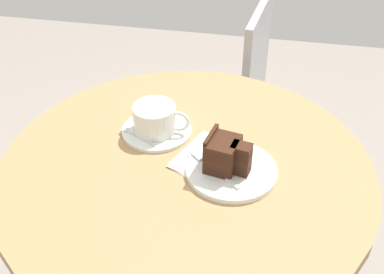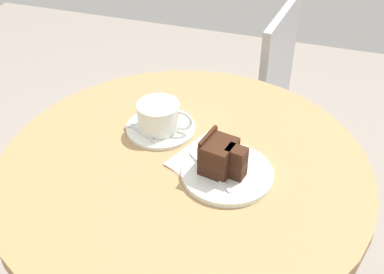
# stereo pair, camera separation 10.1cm
# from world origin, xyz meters

# --- Properties ---
(cafe_table) EXTENTS (0.82, 0.82, 0.73)m
(cafe_table) POSITION_xyz_m (0.00, 0.00, 0.61)
(cafe_table) COLOR #A37F51
(cafe_table) RESTS_ON ground
(saucer) EXTENTS (0.17, 0.17, 0.01)m
(saucer) POSITION_xyz_m (-0.09, 0.10, 0.73)
(saucer) COLOR silver
(saucer) RESTS_ON cafe_table
(coffee_cup) EXTENTS (0.13, 0.10, 0.07)m
(coffee_cup) POSITION_xyz_m (-0.09, 0.10, 0.77)
(coffee_cup) COLOR silver
(coffee_cup) RESTS_ON saucer
(teaspoon) EXTENTS (0.10, 0.06, 0.00)m
(teaspoon) POSITION_xyz_m (-0.14, 0.07, 0.74)
(teaspoon) COLOR silver
(teaspoon) RESTS_ON saucer
(cake_plate) EXTENTS (0.20, 0.20, 0.01)m
(cake_plate) POSITION_xyz_m (0.10, -0.01, 0.74)
(cake_plate) COLOR silver
(cake_plate) RESTS_ON cafe_table
(cake_slice) EXTENTS (0.10, 0.08, 0.08)m
(cake_slice) POSITION_xyz_m (0.09, -0.01, 0.78)
(cake_slice) COLOR #381E14
(cake_slice) RESTS_ON cake_plate
(fork) EXTENTS (0.12, 0.12, 0.00)m
(fork) POSITION_xyz_m (0.05, -0.01, 0.74)
(fork) COLOR silver
(fork) RESTS_ON cake_plate
(napkin) EXTENTS (0.23, 0.23, 0.00)m
(napkin) POSITION_xyz_m (0.07, 0.02, 0.73)
(napkin) COLOR silver
(napkin) RESTS_ON cafe_table
(cafe_chair) EXTENTS (0.42, 0.42, 0.84)m
(cafe_chair) POSITION_xyz_m (0.01, 0.66, 0.50)
(cafe_chair) COLOR #9E9EA3
(cafe_chair) RESTS_ON ground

